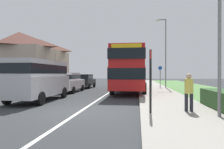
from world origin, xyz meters
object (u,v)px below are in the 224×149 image
parked_car_white (69,82)px  bus_stop_sign (150,77)px  parked_car_black (84,80)px  street_lamp_mid (165,49)px  cycle_route_sign (160,76)px  pedestrian_at_stop (189,90)px  double_decker_bus (130,68)px  parked_van_silver (39,77)px

parked_car_white → bus_stop_sign: 11.64m
parked_car_black → street_lamp_mid: (9.10, -0.02, 3.51)m
cycle_route_sign → parked_car_black: bearing=-176.6°
pedestrian_at_stop → bus_stop_sign: size_ratio=0.64×
double_decker_bus → parked_van_silver: (-5.23, -7.05, -0.70)m
parked_van_silver → parked_car_white: parked_van_silver is taller
parked_van_silver → parked_car_white: bearing=91.7°
double_decker_bus → parked_van_silver: double_decker_bus is taller
cycle_route_sign → parked_car_white: bearing=-145.5°
parked_van_silver → cycle_route_sign: size_ratio=2.14×
bus_stop_sign → parked_car_black: bearing=113.9°
cycle_route_sign → street_lamp_mid: street_lamp_mid is taller
parked_car_white → cycle_route_sign: 10.53m
parked_car_black → bus_stop_sign: (6.65, -14.99, 0.66)m
cycle_route_sign → double_decker_bus: bearing=-124.4°
pedestrian_at_stop → bus_stop_sign: (-1.58, -0.58, 0.56)m
double_decker_bus → parked_car_black: size_ratio=2.55×
cycle_route_sign → street_lamp_mid: 3.03m
double_decker_bus → parked_van_silver: size_ratio=2.02×
parked_car_white → street_lamp_mid: (9.10, 5.43, 3.43)m
parked_car_white → pedestrian_at_stop: (8.23, -8.96, 0.02)m
double_decker_bus → cycle_route_sign: (3.26, 4.76, -0.72)m
bus_stop_sign → parked_car_white: bearing=124.9°
pedestrian_at_stop → street_lamp_mid: (0.87, 14.39, 3.41)m
parked_van_silver → bus_stop_sign: bus_stop_sign is taller
parked_car_black → pedestrian_at_stop: pedestrian_at_stop is taller
double_decker_bus → parked_car_white: double_decker_bus is taller
pedestrian_at_stop → cycle_route_sign: bearing=88.3°
pedestrian_at_stop → street_lamp_mid: 14.81m
bus_stop_sign → street_lamp_mid: (2.45, 14.97, 2.84)m
parked_car_white → bus_stop_sign: (6.64, -9.54, 0.59)m
double_decker_bus → street_lamp_mid: size_ratio=1.42×
double_decker_bus → bus_stop_sign: 10.82m
parked_van_silver → pedestrian_at_stop: (8.05, -3.10, -0.47)m
parked_van_silver → parked_car_white: (-0.18, 5.86, -0.49)m
parked_car_white → pedestrian_at_stop: bearing=-47.4°
double_decker_bus → parked_car_white: (-5.40, -1.20, -1.19)m
parked_car_black → parked_van_silver: bearing=-89.1°
parked_car_white → street_lamp_mid: bearing=30.8°
parked_car_black → double_decker_bus: bearing=-38.2°
parked_van_silver → cycle_route_sign: bearing=54.3°
double_decker_bus → parked_car_black: double_decker_bus is taller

